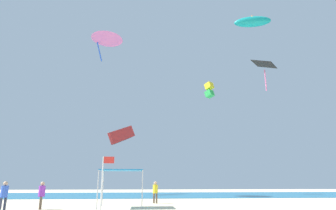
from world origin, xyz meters
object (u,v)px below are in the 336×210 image
(canopy_tent, at_px, (122,172))
(kite_delta_pink, at_px, (107,37))
(person_near_tent, at_px, (155,190))
(banner_flag, at_px, (104,179))
(kite_parafoil_red, at_px, (122,135))
(person_leftmost, at_px, (4,194))
(kite_inflatable_teal, at_px, (252,22))
(kite_diamond_black, at_px, (264,66))
(kite_box_yellow, at_px, (209,90))
(person_rightmost, at_px, (42,193))

(canopy_tent, bearing_deg, kite_delta_pink, 103.39)
(person_near_tent, height_order, banner_flag, banner_flag)
(person_near_tent, relative_size, kite_parafoil_red, 0.35)
(canopy_tent, height_order, person_leftmost, canopy_tent)
(person_leftmost, distance_m, kite_inflatable_teal, 35.81)
(person_near_tent, bearing_deg, kite_delta_pink, -16.31)
(person_leftmost, bearing_deg, kite_diamond_black, 118.14)
(canopy_tent, xyz_separation_m, kite_inflatable_teal, (16.40, 12.98, 21.08))
(kite_inflatable_teal, distance_m, kite_box_yellow, 12.51)
(person_leftmost, distance_m, banner_flag, 7.57)
(person_leftmost, bearing_deg, kite_inflatable_teal, 147.64)
(banner_flag, distance_m, kite_diamond_black, 15.25)
(banner_flag, xyz_separation_m, kite_diamond_black, (11.51, 4.66, 8.84))
(person_rightmost, height_order, kite_diamond_black, kite_diamond_black)
(person_rightmost, distance_m, banner_flag, 6.76)
(person_rightmost, height_order, banner_flag, banner_flag)
(kite_diamond_black, bearing_deg, kite_box_yellow, -141.52)
(person_rightmost, relative_size, kite_box_yellow, 0.68)
(banner_flag, height_order, kite_parafoil_red, kite_parafoil_red)
(kite_inflatable_teal, distance_m, kite_delta_pink, 21.25)
(canopy_tent, relative_size, person_near_tent, 1.69)
(person_leftmost, distance_m, kite_box_yellow, 34.51)
(kite_parafoil_red, distance_m, kite_delta_pink, 15.06)
(person_near_tent, bearing_deg, banner_flag, 119.37)
(canopy_tent, xyz_separation_m, person_leftmost, (-7.10, -1.99, -1.40))
(kite_box_yellow, height_order, kite_parafoil_red, kite_box_yellow)
(kite_box_yellow, bearing_deg, kite_diamond_black, -134.02)
(canopy_tent, xyz_separation_m, person_rightmost, (-5.21, -0.87, -1.41))
(banner_flag, bearing_deg, kite_delta_pink, 98.93)
(kite_box_yellow, distance_m, kite_parafoil_red, 15.84)
(kite_inflatable_teal, bearing_deg, kite_diamond_black, 82.26)
(canopy_tent, distance_m, person_rightmost, 5.46)
(kite_box_yellow, bearing_deg, banner_flag, -155.56)
(person_rightmost, xyz_separation_m, kite_delta_pink, (0.94, 18.78, 21.84))
(banner_flag, distance_m, kite_inflatable_teal, 33.25)
(person_rightmost, distance_m, kite_box_yellow, 32.70)
(person_rightmost, relative_size, kite_inflatable_teal, 0.34)
(canopy_tent, distance_m, kite_delta_pink, 27.50)
(person_near_tent, relative_size, kite_box_yellow, 0.69)
(kite_parafoil_red, bearing_deg, person_rightmost, 23.99)
(person_rightmost, bearing_deg, kite_box_yellow, -52.15)
(banner_flag, xyz_separation_m, kite_delta_pink, (-3.71, 23.62, 21.00))
(banner_flag, bearing_deg, kite_box_yellow, 65.66)
(person_leftmost, relative_size, kite_box_yellow, 0.69)
(person_near_tent, height_order, kite_box_yellow, kite_box_yellow)
(person_leftmost, distance_m, kite_delta_pink, 29.68)
(person_rightmost, height_order, kite_delta_pink, kite_delta_pink)
(kite_delta_pink, bearing_deg, person_rightmost, -46.31)
(kite_diamond_black, bearing_deg, person_near_tent, -80.37)
(person_leftmost, distance_m, kite_diamond_black, 20.51)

